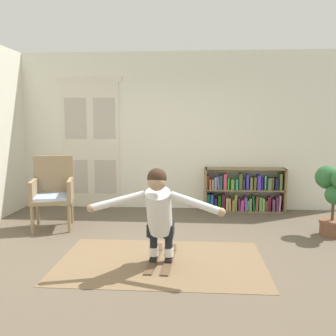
# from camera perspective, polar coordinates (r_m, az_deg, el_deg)

# --- Properties ---
(ground_plane) EXTENTS (7.20, 7.20, 0.00)m
(ground_plane) POSITION_cam_1_polar(r_m,az_deg,el_deg) (4.69, 0.28, -13.32)
(ground_plane) COLOR brown
(back_wall) EXTENTS (6.00, 0.10, 2.90)m
(back_wall) POSITION_cam_1_polar(r_m,az_deg,el_deg) (6.99, 1.71, 5.63)
(back_wall) COLOR silver
(back_wall) RESTS_ON ground
(double_door) EXTENTS (1.22, 0.05, 2.45)m
(double_door) POSITION_cam_1_polar(r_m,az_deg,el_deg) (7.21, -11.75, 3.78)
(double_door) COLOR beige
(double_door) RESTS_ON ground
(rug) EXTENTS (2.41, 1.53, 0.01)m
(rug) POSITION_cam_1_polar(r_m,az_deg,el_deg) (4.51, -1.04, -14.12)
(rug) COLOR brown
(rug) RESTS_ON ground
(bookshelf) EXTENTS (1.46, 0.30, 0.79)m
(bookshelf) POSITION_cam_1_polar(r_m,az_deg,el_deg) (6.95, 11.47, -3.64)
(bookshelf) COLOR olive
(bookshelf) RESTS_ON ground
(wicker_chair) EXTENTS (0.73, 0.73, 1.10)m
(wicker_chair) POSITION_cam_1_polar(r_m,az_deg,el_deg) (6.02, -17.22, -3.27)
(wicker_chair) COLOR #8E7655
(wicker_chair) RESTS_ON ground
(potted_plant) EXTENTS (0.42, 0.55, 1.01)m
(potted_plant) POSITION_cam_1_polar(r_m,az_deg,el_deg) (5.82, 23.87, -3.73)
(potted_plant) COLOR brown
(potted_plant) RESTS_ON ground
(skis_pair) EXTENTS (0.32, 0.87, 0.07)m
(skis_pair) POSITION_cam_1_polar(r_m,az_deg,el_deg) (4.53, -0.99, -13.75)
(skis_pair) COLOR brown
(skis_pair) RESTS_ON rug
(person_skier) EXTENTS (1.45, 0.64, 1.08)m
(person_skier) POSITION_cam_1_polar(r_m,az_deg,el_deg) (4.15, -1.40, -6.45)
(person_skier) COLOR white
(person_skier) RESTS_ON skis_pair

